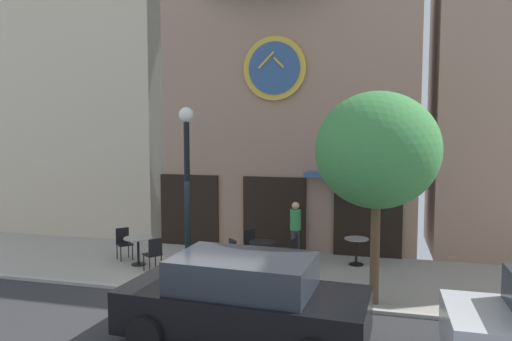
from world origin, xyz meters
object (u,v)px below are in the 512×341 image
Objects in this scene: cafe_chair_near_tree at (124,241)px; street_tree at (377,151)px; pedestrian_green at (295,229)px; parked_car_black at (243,300)px; cafe_chair_facing_street at (154,252)px; cafe_chair_left_end at (236,253)px; cafe_chair_outer at (293,247)px; street_lamp at (187,194)px; cafe_chair_mid_row at (251,243)px; cafe_table_rightmost at (356,247)px; cafe_table_leftmost at (138,245)px; cafe_table_center at (262,249)px; cafe_chair_facing_wall at (264,258)px; cafe_chair_curbside at (289,253)px.

street_tree is at bearing -14.27° from cafe_chair_near_tree.
pedestrian_green is 5.68m from parked_car_black.
parked_car_black is (3.47, -3.44, 0.23)m from cafe_chair_facing_street.
cafe_chair_left_end is 1.67m from cafe_chair_outer.
cafe_chair_mid_row is at bearing 64.79° from street_lamp.
cafe_chair_left_end is (-3.02, -1.55, 0.01)m from cafe_table_rightmost.
cafe_chair_near_tree is at bearing 138.29° from parked_car_black.
cafe_chair_facing_street is 4.07m from pedestrian_green.
cafe_chair_left_end is at bearing -7.38° from cafe_chair_near_tree.
cafe_chair_left_end is 0.20× the size of parked_car_black.
cafe_table_leftmost is at bearing -32.08° from cafe_chair_near_tree.
street_tree is at bearing -12.00° from cafe_table_leftmost.
cafe_chair_outer reaches higher than cafe_table_center.
cafe_chair_facing_wall is at bearing -9.47° from cafe_chair_near_tree.
cafe_chair_facing_street is at bearing -167.58° from cafe_chair_left_end.
cafe_table_rightmost is at bearing 21.38° from cafe_chair_facing_street.
street_lamp is 4.77× the size of cafe_chair_left_end.
street_lamp reaches higher than cafe_chair_curbside.
cafe_table_leftmost is 0.87× the size of cafe_chair_outer.
cafe_chair_curbside is 3.57m from cafe_chair_facing_street.
cafe_table_center is 0.79m from cafe_chair_mid_row.
pedestrian_green reaches higher than cafe_chair_curbside.
parked_car_black is (0.52, -3.64, 0.23)m from cafe_chair_facing_wall.
cafe_chair_facing_street is at bearing -146.58° from pedestrian_green.
cafe_chair_facing_street is at bearing -157.19° from cafe_chair_outer.
street_lamp reaches higher than cafe_chair_outer.
cafe_chair_curbside is (0.78, -0.23, -0.00)m from cafe_table_center.
cafe_chair_left_end is 2.20m from pedestrian_green.
cafe_table_rightmost is at bearing 21.76° from cafe_table_center.
pedestrian_green is at bearing 23.16° from cafe_table_leftmost.
cafe_table_rightmost is 0.45× the size of pedestrian_green.
street_lamp is at bearing 127.93° from parked_car_black.
cafe_chair_outer is (2.28, 1.97, -1.65)m from street_lamp.
cafe_chair_outer is 1.00× the size of cafe_chair_curbside.
cafe_chair_mid_row is (0.09, 1.19, 0.00)m from cafe_chair_left_end.
pedestrian_green reaches higher than cafe_table_rightmost.
cafe_chair_left_end is (-0.82, 0.27, 0.00)m from cafe_chair_facing_wall.
cafe_table_rightmost is 0.17× the size of parked_car_black.
cafe_table_rightmost is (2.44, 0.98, -0.01)m from cafe_table_center.
cafe_chair_outer is at bearing 22.81° from cafe_chair_facing_street.
cafe_chair_near_tree is (-4.90, -0.53, 0.00)m from cafe_chair_outer.
cafe_chair_mid_row is (-1.25, 0.20, 0.00)m from cafe_chair_outer.
cafe_chair_left_end is (-0.58, -0.57, -0.00)m from cafe_table_center.
street_tree reaches higher than cafe_chair_facing_wall.
cafe_chair_mid_row reaches higher than cafe_table_rightmost.
street_lamp is 4.77× the size of cafe_chair_curbside.
cafe_chair_near_tree is (-4.13, -0.11, -0.00)m from cafe_table_center.
street_lamp is at bearing -23.41° from cafe_chair_facing_street.
pedestrian_green is (-0.08, 0.78, 0.33)m from cafe_chair_outer.
parked_car_black reaches higher than cafe_table_center.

